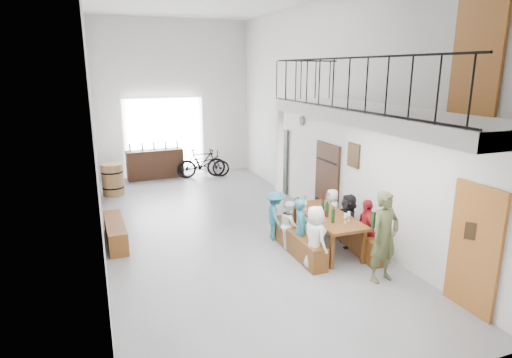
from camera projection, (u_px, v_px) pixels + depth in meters
name	position (u px, v px, depth m)	size (l,w,h in m)	color
floor	(223.00, 228.00, 10.51)	(12.00, 12.00, 0.00)	slate
room_walls	(220.00, 80.00, 9.62)	(12.00, 12.00, 12.00)	silver
gateway_portal	(165.00, 138.00, 15.40)	(2.80, 0.08, 2.80)	white
right_wall_decor	(364.00, 166.00, 9.31)	(0.07, 8.28, 5.07)	#935420
balcony	(376.00, 118.00, 7.61)	(1.52, 5.62, 4.00)	white
tasting_table	(327.00, 218.00, 9.15)	(0.91, 2.10, 0.79)	brown
bench_inner	(297.00, 242.00, 9.07)	(0.34, 2.13, 0.49)	brown
bench_wall	(353.00, 236.00, 9.38)	(0.29, 2.23, 0.51)	brown
tableware	(327.00, 209.00, 9.03)	(0.67, 1.40, 0.35)	black
side_bench	(115.00, 232.00, 9.59)	(0.39, 1.78, 0.50)	brown
oak_barrel	(113.00, 179.00, 13.22)	(0.66, 0.66, 0.97)	#936440
serving_counter	(155.00, 164.00, 15.21)	(1.95, 0.54, 1.03)	#382114
counter_bottles	(154.00, 146.00, 15.06)	(1.71, 0.15, 0.28)	black
guest_left_a	(315.00, 238.00, 8.26)	(0.62, 0.41, 1.28)	white
guest_left_b	(301.00, 228.00, 8.83)	(0.45, 0.30, 1.24)	#266D80
guest_left_c	(290.00, 224.00, 9.29)	(0.51, 0.40, 1.05)	white
guest_left_d	(275.00, 215.00, 9.71)	(0.74, 0.43, 1.15)	#266D80
guest_right_a	(366.00, 229.00, 8.77)	(0.74, 0.31, 1.25)	#A41C22
guest_right_b	(348.00, 220.00, 9.36)	(1.10, 0.35, 1.19)	black
guest_right_c	(332.00, 211.00, 10.09)	(0.53, 0.35, 1.09)	white
host_standing	(384.00, 237.00, 7.74)	(0.62, 0.41, 1.71)	#4C532E
potted_plant	(300.00, 202.00, 11.92)	(0.38, 0.33, 0.42)	#184A1D
bicycle_near	(204.00, 164.00, 15.40)	(0.63, 1.80, 0.94)	black
bicycle_far	(201.00, 163.00, 15.29)	(0.50, 1.75, 1.05)	black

